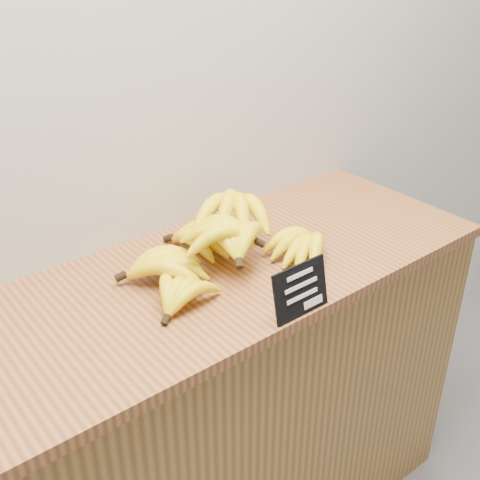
# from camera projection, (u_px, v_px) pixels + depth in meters

# --- Properties ---
(counter) EXTENTS (1.35, 0.50, 0.90)m
(counter) POSITION_uv_depth(u_px,v_px,m) (229.00, 412.00, 1.68)
(counter) COLOR olive
(counter) RESTS_ON ground
(counter_top) EXTENTS (1.32, 0.54, 0.03)m
(counter_top) POSITION_uv_depth(u_px,v_px,m) (227.00, 270.00, 1.45)
(counter_top) COLOR #93592D
(counter_top) RESTS_ON counter
(chalkboard_sign) EXTENTS (0.14, 0.03, 0.11)m
(chalkboard_sign) POSITION_uv_depth(u_px,v_px,m) (301.00, 290.00, 1.25)
(chalkboard_sign) COLOR black
(chalkboard_sign) RESTS_ON counter_top
(banana_pile) EXTENTS (0.52, 0.39, 0.13)m
(banana_pile) POSITION_uv_depth(u_px,v_px,m) (222.00, 242.00, 1.42)
(banana_pile) COLOR yellow
(banana_pile) RESTS_ON counter_top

